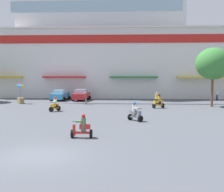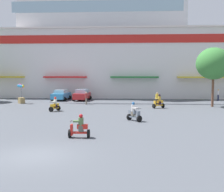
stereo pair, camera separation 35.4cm
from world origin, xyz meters
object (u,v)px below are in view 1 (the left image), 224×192
Objects in this scene: scooter_rider_8 at (135,113)px; balloon_vendor_cart at (21,95)px; scooter_rider_4 at (158,102)px; parked_car_1 at (81,95)px; pedestrian_2 at (217,94)px; scooter_rider_1 at (55,105)px; pedestrian_1 at (86,97)px; scooter_rider_6 at (82,128)px; plaza_tree_1 at (213,64)px; pedestrian_0 at (157,98)px; parked_car_0 at (60,95)px.

balloon_vendor_cart reaches higher than scooter_rider_8.
balloon_vendor_cart is (-17.24, 3.74, 0.46)m from scooter_rider_4.
pedestrian_2 is (19.33, 1.16, 0.14)m from parked_car_1.
scooter_rider_1 is 0.97× the size of scooter_rider_4.
balloon_vendor_cart is at bearing 139.24° from scooter_rider_8.
scooter_rider_1 is at bearing -48.18° from balloon_vendor_cart.
pedestrian_1 reaches higher than scooter_rider_4.
balloon_vendor_cart is (-6.25, 6.98, 0.50)m from scooter_rider_1.
scooter_rider_6 is (3.75, -23.06, -0.18)m from parked_car_1.
scooter_rider_8 is at bearing 61.48° from scooter_rider_6.
balloon_vendor_cart is (-23.63, 2.10, -3.91)m from plaza_tree_1.
pedestrian_0 is 17.34m from balloon_vendor_cart.
pedestrian_0 is at bearing 75.37° from scooter_rider_8.
pedestrian_0 is (10.11, -5.60, 0.11)m from parked_car_1.
balloon_vendor_cart is (-4.13, -4.35, 0.34)m from parked_car_0.
plaza_tree_1 reaches higher than balloon_vendor_cart.
plaza_tree_1 is at bearing -5.25° from pedestrian_1.
pedestrian_1 is at bearing -48.82° from parked_car_0.
pedestrian_2 is at bearing 55.84° from scooter_rider_8.
pedestrian_0 is 1.01× the size of pedestrian_2.
parked_car_0 is 15.41m from scooter_rider_4.
scooter_rider_1 reaches higher than scooter_rider_6.
scooter_rider_8 is 21.57m from pedestrian_2.
scooter_rider_4 is at bearing -135.23° from pedestrian_2.
scooter_rider_8 is (3.46, 6.37, 0.04)m from scooter_rider_6.
pedestrian_2 reaches higher than scooter_rider_1.
parked_car_1 reaches higher than scooter_rider_6.
parked_car_0 is (-19.50, 6.45, -4.25)m from plaza_tree_1.
parked_car_1 is at bearing 113.38° from scooter_rider_8.
balloon_vendor_cart reaches higher than parked_car_0.
pedestrian_0 is at bearing -4.34° from balloon_vendor_cart.
plaza_tree_1 is at bearing -21.19° from parked_car_1.
parked_car_1 is 2.50× the size of pedestrian_0.
parked_car_1 reaches higher than scooter_rider_8.
pedestrian_2 is (22.37, 1.09, 0.17)m from parked_car_0.
plaza_tree_1 is 4.60× the size of scooter_rider_6.
balloon_vendor_cart reaches higher than pedestrian_1.
parked_car_0 is 2.70× the size of scooter_rider_1.
pedestrian_2 reaches higher than parked_car_0.
scooter_rider_8 is at bearing -108.22° from scooter_rider_4.
scooter_rider_6 is 0.91× the size of pedestrian_0.
pedestrian_1 is (-15.07, 1.39, -4.13)m from plaza_tree_1.
parked_car_0 is 0.99× the size of parked_car_1.
balloon_vendor_cart reaches higher than pedestrian_0.
balloon_vendor_cart is (-10.93, 18.78, 0.48)m from scooter_rider_6.
scooter_rider_1 is (2.11, -11.33, -0.16)m from parked_car_0.
pedestrian_1 is (4.43, -5.06, 0.12)m from parked_car_0.
balloon_vendor_cart is at bearing 131.82° from scooter_rider_1.
scooter_rider_1 is (-17.39, -4.88, -4.41)m from plaza_tree_1.
scooter_rider_6 is (4.68, -11.80, 0.02)m from scooter_rider_1.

